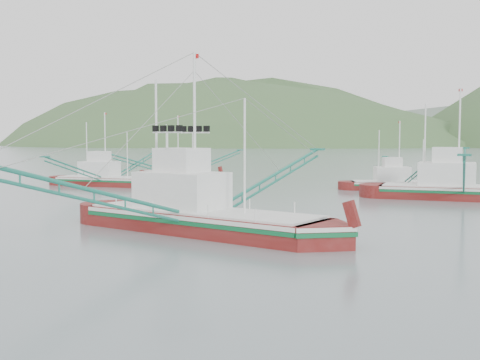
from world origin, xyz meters
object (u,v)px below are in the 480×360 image
at_px(main_boat, 199,198).
at_px(bg_boat_left, 107,175).
at_px(bg_boat_far, 401,175).
at_px(bg_boat_right, 461,183).
at_px(bg_boat_extra, 180,166).

relative_size(main_boat, bg_boat_left, 1.25).
height_order(bg_boat_far, bg_boat_right, bg_boat_right).
bearing_deg(bg_boat_far, bg_boat_left, 174.34).
relative_size(bg_boat_left, bg_boat_extra, 1.03).
height_order(bg_boat_left, bg_boat_right, bg_boat_right).
bearing_deg(bg_boat_right, bg_boat_left, 177.54).
bearing_deg(bg_boat_far, bg_boat_extra, 152.00).
xyz_separation_m(main_boat, bg_boat_left, (-28.34, 27.45, -0.85)).
relative_size(main_boat, bg_boat_extra, 1.29).
bearing_deg(bg_boat_extra, main_boat, -38.32).
xyz_separation_m(main_boat, bg_boat_right, (13.81, 28.80, -0.59)).
distance_m(main_boat, bg_boat_far, 38.30).
bearing_deg(bg_boat_right, main_boat, -119.91).
height_order(bg_boat_left, bg_boat_extra, same).
distance_m(main_boat, bg_boat_left, 39.47).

